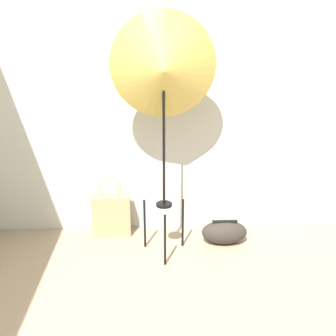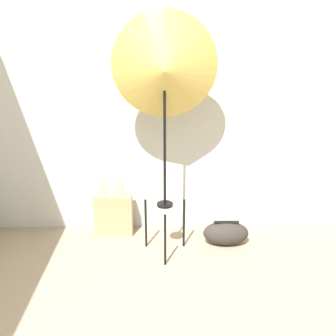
# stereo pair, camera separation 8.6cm
# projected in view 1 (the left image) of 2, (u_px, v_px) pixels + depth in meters

# --- Properties ---
(wall_back) EXTENTS (8.00, 0.05, 2.60)m
(wall_back) POSITION_uv_depth(u_px,v_px,m) (139.00, 95.00, 3.49)
(wall_back) COLOR beige
(wall_back) RESTS_ON ground_plane
(photo_umbrella) EXTENTS (0.83, 0.36, 2.01)m
(photo_umbrella) POSITION_uv_depth(u_px,v_px,m) (164.00, 70.00, 2.94)
(photo_umbrella) COLOR black
(photo_umbrella) RESTS_ON ground_plane
(tote_bag) EXTENTS (0.35, 0.13, 0.58)m
(tote_bag) POSITION_uv_depth(u_px,v_px,m) (112.00, 215.00, 3.70)
(tote_bag) COLOR tan
(tote_bag) RESTS_ON ground_plane
(duffel_bag) EXTENTS (0.41, 0.22, 0.23)m
(duffel_bag) POSITION_uv_depth(u_px,v_px,m) (224.00, 232.00, 3.58)
(duffel_bag) COLOR #332D28
(duffel_bag) RESTS_ON ground_plane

